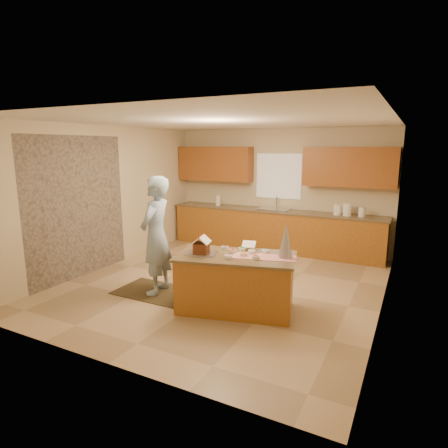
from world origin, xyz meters
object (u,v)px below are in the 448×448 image
(boy, at_px, (156,236))
(gingerbread_house, at_px, (201,246))
(tinsel_tree, at_px, (286,240))
(island_base, at_px, (235,284))

(boy, bearing_deg, gingerbread_house, 69.26)
(boy, bearing_deg, tinsel_tree, 85.50)
(boy, bearing_deg, island_base, 79.43)
(tinsel_tree, xyz_separation_m, gingerbread_house, (-1.12, -0.37, -0.13))
(island_base, xyz_separation_m, tinsel_tree, (0.66, 0.21, 0.67))
(island_base, relative_size, gingerbread_house, 5.32)
(tinsel_tree, distance_m, gingerbread_house, 1.19)
(island_base, xyz_separation_m, gingerbread_house, (-0.46, -0.16, 0.54))
(tinsel_tree, height_order, gingerbread_house, tinsel_tree)
(gingerbread_house, bearing_deg, boy, 169.36)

